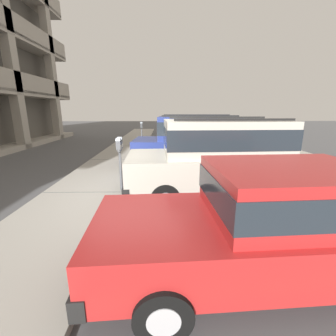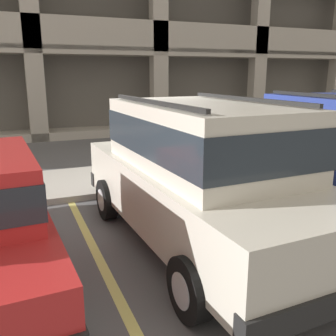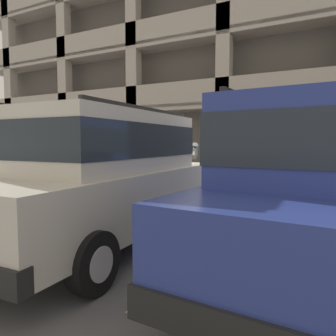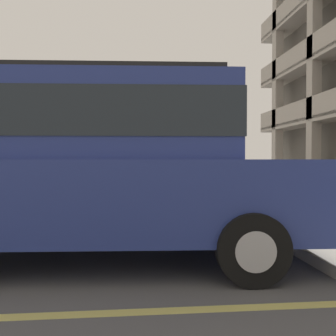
{
  "view_description": "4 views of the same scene",
  "coord_description": "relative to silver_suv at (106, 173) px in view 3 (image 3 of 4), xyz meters",
  "views": [
    {
      "loc": [
        -5.58,
        -0.75,
        2.22
      ],
      "look_at": [
        0.17,
        -0.9,
        0.72
      ],
      "focal_mm": 24.0,
      "sensor_mm": 36.0,
      "label": 1
    },
    {
      "loc": [
        -2.33,
        -6.6,
        2.35
      ],
      "look_at": [
        -0.06,
        -1.17,
        0.85
      ],
      "focal_mm": 40.0,
      "sensor_mm": 36.0,
      "label": 2
    },
    {
      "loc": [
        3.1,
        -6.14,
        1.54
      ],
      "look_at": [
        0.14,
        -0.64,
        1.06
      ],
      "focal_mm": 35.0,
      "sensor_mm": 36.0,
      "label": 3
    },
    {
      "loc": [
        7.11,
        -1.72,
        1.12
      ],
      "look_at": [
        0.23,
        -1.02,
        0.98
      ],
      "focal_mm": 40.0,
      "sensor_mm": 36.0,
      "label": 4
    }
  ],
  "objects": [
    {
      "name": "silver_suv",
      "position": [
        0.0,
        0.0,
        0.0
      ],
      "size": [
        2.14,
        4.85,
        2.03
      ],
      "rotation": [
        0.0,
        0.0,
        0.04
      ],
      "color": "beige",
      "rests_on": "ground_plane"
    },
    {
      "name": "parking_stall_lines",
      "position": [
        1.51,
        0.86,
        -1.08
      ],
      "size": [
        11.76,
        4.8,
        0.01
      ],
      "color": "#DBD16B",
      "rests_on": "ground_plane"
    },
    {
      "name": "ground_plane",
      "position": [
        0.05,
        2.26,
        -1.14
      ],
      "size": [
        80.0,
        80.0,
        0.1
      ],
      "color": "#565659"
    },
    {
      "name": "dark_hatchback",
      "position": [
        2.95,
        0.2,
        0.0
      ],
      "size": [
        2.22,
        4.89,
        2.03
      ],
      "rotation": [
        0.0,
        0.0,
        -0.06
      ],
      "color": "navy",
      "rests_on": "ground_plane"
    },
    {
      "name": "parking_meter_near",
      "position": [
        0.2,
        2.6,
        0.09
      ],
      "size": [
        0.35,
        0.12,
        1.42
      ],
      "color": "#595B60",
      "rests_on": "sidewalk"
    },
    {
      "name": "parking_garage",
      "position": [
        -1.42,
        14.79,
        6.45
      ],
      "size": [
        32.0,
        10.0,
        16.25
      ],
      "color": "#5C5851",
      "rests_on": "ground_plane"
    },
    {
      "name": "sidewalk",
      "position": [
        0.05,
        3.56,
        -1.03
      ],
      "size": [
        40.0,
        2.2,
        0.12
      ],
      "color": "#ADA89E",
      "rests_on": "ground_plane"
    }
  ]
}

